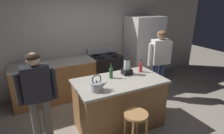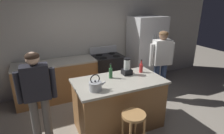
{
  "view_description": "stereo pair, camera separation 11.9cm",
  "coord_description": "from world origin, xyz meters",
  "px_view_note": "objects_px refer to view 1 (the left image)",
  "views": [
    {
      "loc": [
        -1.47,
        -2.62,
        2.24
      ],
      "look_at": [
        0.0,
        0.3,
        1.09
      ],
      "focal_mm": 29.67,
      "sensor_mm": 36.0,
      "label": 1
    },
    {
      "loc": [
        -1.36,
        -2.67,
        2.24
      ],
      "look_at": [
        0.0,
        0.3,
        1.09
      ],
      "focal_mm": 29.67,
      "sensor_mm": 36.0,
      "label": 2
    }
  ],
  "objects_px": {
    "bottle_soda": "(141,67)",
    "tea_kettle": "(97,86)",
    "bar_stool": "(136,122)",
    "blender_appliance": "(127,67)",
    "person_by_island_left": "(38,92)",
    "kitchen_island": "(119,103)",
    "stove_range": "(106,72)",
    "person_by_sink_right": "(160,59)",
    "bottle_olive_oil": "(111,73)",
    "refrigerator": "(143,51)"
  },
  "relations": [
    {
      "from": "refrigerator",
      "to": "person_by_island_left",
      "type": "height_order",
      "value": "refrigerator"
    },
    {
      "from": "refrigerator",
      "to": "person_by_sink_right",
      "type": "height_order",
      "value": "refrigerator"
    },
    {
      "from": "refrigerator",
      "to": "stove_range",
      "type": "relative_size",
      "value": 1.68
    },
    {
      "from": "bottle_olive_oil",
      "to": "tea_kettle",
      "type": "relative_size",
      "value": 1.0
    },
    {
      "from": "bottle_olive_oil",
      "to": "person_by_island_left",
      "type": "bearing_deg",
      "value": 179.97
    },
    {
      "from": "bar_stool",
      "to": "bottle_soda",
      "type": "bearing_deg",
      "value": 52.4
    },
    {
      "from": "bar_stool",
      "to": "bottle_soda",
      "type": "height_order",
      "value": "bottle_soda"
    },
    {
      "from": "refrigerator",
      "to": "bottle_olive_oil",
      "type": "height_order",
      "value": "refrigerator"
    },
    {
      "from": "kitchen_island",
      "to": "blender_appliance",
      "type": "height_order",
      "value": "blender_appliance"
    },
    {
      "from": "bottle_olive_oil",
      "to": "kitchen_island",
      "type": "bearing_deg",
      "value": -58.57
    },
    {
      "from": "person_by_island_left",
      "to": "blender_appliance",
      "type": "relative_size",
      "value": 4.88
    },
    {
      "from": "kitchen_island",
      "to": "refrigerator",
      "type": "xyz_separation_m",
      "value": [
        1.59,
        1.5,
        0.47
      ]
    },
    {
      "from": "person_by_island_left",
      "to": "kitchen_island",
      "type": "bearing_deg",
      "value": -6.53
    },
    {
      "from": "bar_stool",
      "to": "bottle_soda",
      "type": "distance_m",
      "value": 1.2
    },
    {
      "from": "person_by_sink_right",
      "to": "bottle_olive_oil",
      "type": "relative_size",
      "value": 5.97
    },
    {
      "from": "stove_range",
      "to": "bottle_soda",
      "type": "height_order",
      "value": "bottle_soda"
    },
    {
      "from": "refrigerator",
      "to": "blender_appliance",
      "type": "height_order",
      "value": "refrigerator"
    },
    {
      "from": "stove_range",
      "to": "bottle_soda",
      "type": "relative_size",
      "value": 4.36
    },
    {
      "from": "stove_range",
      "to": "person_by_island_left",
      "type": "bearing_deg",
      "value": -142.4
    },
    {
      "from": "person_by_sink_right",
      "to": "bottle_soda",
      "type": "relative_size",
      "value": 6.43
    },
    {
      "from": "kitchen_island",
      "to": "person_by_sink_right",
      "type": "distance_m",
      "value": 1.54
    },
    {
      "from": "blender_appliance",
      "to": "tea_kettle",
      "type": "bearing_deg",
      "value": -153.35
    },
    {
      "from": "person_by_sink_right",
      "to": "tea_kettle",
      "type": "distance_m",
      "value": 2.0
    },
    {
      "from": "kitchen_island",
      "to": "blender_appliance",
      "type": "relative_size",
      "value": 4.97
    },
    {
      "from": "bar_stool",
      "to": "tea_kettle",
      "type": "height_order",
      "value": "tea_kettle"
    },
    {
      "from": "bottle_soda",
      "to": "bottle_olive_oil",
      "type": "height_order",
      "value": "bottle_olive_oil"
    },
    {
      "from": "person_by_island_left",
      "to": "bottle_olive_oil",
      "type": "bearing_deg",
      "value": -0.03
    },
    {
      "from": "tea_kettle",
      "to": "refrigerator",
      "type": "bearing_deg",
      "value": 38.91
    },
    {
      "from": "refrigerator",
      "to": "stove_range",
      "type": "distance_m",
      "value": 1.24
    },
    {
      "from": "person_by_island_left",
      "to": "bottle_soda",
      "type": "height_order",
      "value": "person_by_island_left"
    },
    {
      "from": "refrigerator",
      "to": "bottle_soda",
      "type": "bearing_deg",
      "value": -127.74
    },
    {
      "from": "kitchen_island",
      "to": "blender_appliance",
      "type": "xyz_separation_m",
      "value": [
        0.26,
        0.19,
        0.6
      ]
    },
    {
      "from": "stove_range",
      "to": "tea_kettle",
      "type": "height_order",
      "value": "tea_kettle"
    },
    {
      "from": "stove_range",
      "to": "bar_stool",
      "type": "xyz_separation_m",
      "value": [
        -0.54,
        -2.22,
        0.06
      ]
    },
    {
      "from": "kitchen_island",
      "to": "tea_kettle",
      "type": "xyz_separation_m",
      "value": [
        -0.51,
        -0.2,
        0.54
      ]
    },
    {
      "from": "bottle_soda",
      "to": "bottle_olive_oil",
      "type": "distance_m",
      "value": 0.66
    },
    {
      "from": "bottle_soda",
      "to": "tea_kettle",
      "type": "xyz_separation_m",
      "value": [
        -1.07,
        -0.37,
        -0.02
      ]
    },
    {
      "from": "stove_range",
      "to": "person_by_sink_right",
      "type": "xyz_separation_m",
      "value": [
        0.91,
        -0.99,
        0.52
      ]
    },
    {
      "from": "kitchen_island",
      "to": "refrigerator",
      "type": "bearing_deg",
      "value": 43.3
    },
    {
      "from": "kitchen_island",
      "to": "stove_range",
      "type": "height_order",
      "value": "stove_range"
    },
    {
      "from": "person_by_island_left",
      "to": "bottle_olive_oil",
      "type": "relative_size",
      "value": 5.66
    },
    {
      "from": "kitchen_island",
      "to": "bottle_soda",
      "type": "xyz_separation_m",
      "value": [
        0.56,
        0.17,
        0.56
      ]
    },
    {
      "from": "stove_range",
      "to": "bar_stool",
      "type": "bearing_deg",
      "value": -103.62
    },
    {
      "from": "kitchen_island",
      "to": "bar_stool",
      "type": "height_order",
      "value": "kitchen_island"
    },
    {
      "from": "kitchen_island",
      "to": "bottle_olive_oil",
      "type": "bearing_deg",
      "value": 121.43
    },
    {
      "from": "person_by_island_left",
      "to": "bar_stool",
      "type": "xyz_separation_m",
      "value": [
        1.24,
        -0.85,
        -0.41
      ]
    },
    {
      "from": "bar_stool",
      "to": "bottle_olive_oil",
      "type": "bearing_deg",
      "value": 89.45
    },
    {
      "from": "bottle_soda",
      "to": "tea_kettle",
      "type": "relative_size",
      "value": 0.93
    },
    {
      "from": "blender_appliance",
      "to": "bottle_soda",
      "type": "height_order",
      "value": "blender_appliance"
    },
    {
      "from": "bottle_olive_oil",
      "to": "bar_stool",
      "type": "bearing_deg",
      "value": -90.55
    }
  ]
}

